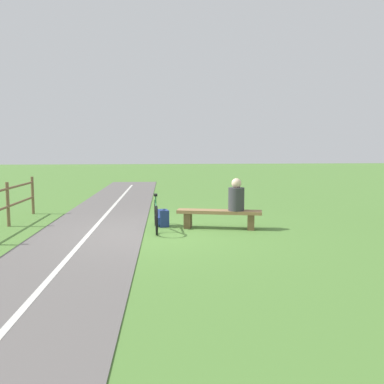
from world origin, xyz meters
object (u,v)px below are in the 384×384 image
Objects in this scene: bicycle at (156,215)px; bench at (219,215)px; backpack at (163,218)px; person_seated at (236,197)px.

bench is at bearing 91.52° from bicycle.
backpack is (1.33, -0.41, -0.11)m from bench.
bicycle is 4.27× the size of backpack.
bench is 0.61m from person_seated.
bench is 2.66× the size of person_seated.
bicycle is (1.50, 0.06, 0.03)m from bench.
bicycle is at bearing 69.93° from backpack.
backpack is at bearing -2.47° from person_seated.
person_seated is 1.94m from bicycle.
person_seated reaches higher than bicycle.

